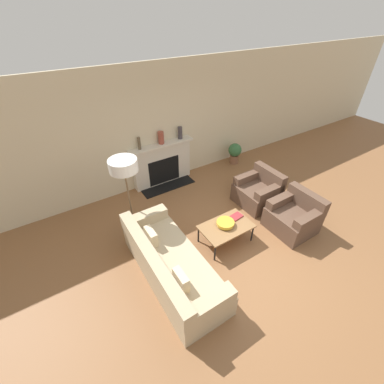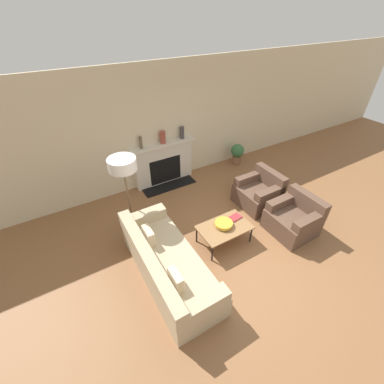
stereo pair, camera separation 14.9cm
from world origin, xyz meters
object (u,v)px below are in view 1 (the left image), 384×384
floor_lamp (124,171)px  mantel_vase_left (139,143)px  coffee_table (226,227)px  book (236,216)px  bowl (225,223)px  couch (170,265)px  potted_plant (235,152)px  fireplace (162,164)px  mantel_vase_center_right (180,133)px  mantel_vase_center_left (161,138)px  armchair_near (294,216)px  armchair_far (258,191)px

floor_lamp → mantel_vase_left: floor_lamp is taller
coffee_table → book: bearing=16.7°
bowl → floor_lamp: bearing=140.1°
bowl → book: size_ratio=1.27×
couch → potted_plant: couch is taller
bowl → mantel_vase_left: mantel_vase_left is taller
bowl → fireplace: bearing=91.4°
mantel_vase_center_right → mantel_vase_center_left: bearing=180.0°
mantel_vase_center_left → potted_plant: (2.19, -0.23, -0.89)m
armchair_near → mantel_vase_center_right: size_ratio=2.88×
mantel_vase_center_right → mantel_vase_left: bearing=-180.0°
couch → mantel_vase_center_left: mantel_vase_center_left is taller
armchair_near → book: 1.21m
coffee_table → mantel_vase_center_right: mantel_vase_center_right is taller
armchair_far → mantel_vase_left: (-2.00, 1.97, 0.93)m
mantel_vase_left → fireplace: bearing=-1.6°
couch → armchair_near: armchair_near is taller
armchair_far → floor_lamp: (-2.82, 0.63, 1.16)m
couch → mantel_vase_center_right: size_ratio=7.57×
coffee_table → book: size_ratio=3.69×
bowl → mantel_vase_center_right: (0.49, 2.51, 0.79)m
couch → floor_lamp: floor_lamp is taller
book → mantel_vase_center_right: mantel_vase_center_right is taller
armchair_near → mantel_vase_center_right: mantel_vase_center_right is taller
fireplace → book: bearing=-80.8°
coffee_table → mantel_vase_center_right: 2.73m
armchair_near → coffee_table: bearing=-107.6°
mantel_vase_center_right → armchair_near: bearing=-72.9°
armchair_far → mantel_vase_left: bearing=-134.5°
mantel_vase_left → mantel_vase_center_right: mantel_vase_center_right is taller
fireplace → coffee_table: 2.54m
mantel_vase_center_right → armchair_far: bearing=-64.9°
armchair_near → potted_plant: size_ratio=1.43×
couch → fireplace: bearing=-24.8°
armchair_near → couch: bearing=-96.5°
book → mantel_vase_center_right: size_ratio=0.89×
armchair_near → bowl: size_ratio=2.55×
mantel_vase_left → mantel_vase_center_left: size_ratio=0.99×
book → potted_plant: potted_plant is taller
fireplace → mantel_vase_center_right: size_ratio=5.48×
mantel_vase_left → floor_lamp: bearing=-121.5°
fireplace → floor_lamp: bearing=-135.6°
armchair_far → bowl: bearing=-68.9°
couch → mantel_vase_center_right: bearing=-33.6°
couch → bowl: size_ratio=6.70×
bowl → floor_lamp: 2.10m
fireplace → book: size_ratio=6.16×
mantel_vase_center_left → fireplace: bearing=-149.8°
book → potted_plant: (1.83, 2.21, -0.07)m
fireplace → armchair_near: fireplace is taller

